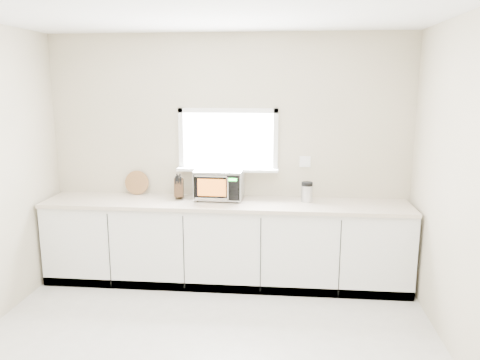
# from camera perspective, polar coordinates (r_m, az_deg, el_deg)

# --- Properties ---
(back_wall) EXTENTS (4.00, 0.17, 2.70)m
(back_wall) POSITION_cam_1_polar(r_m,az_deg,el_deg) (5.22, -1.42, 2.88)
(back_wall) COLOR beige
(back_wall) RESTS_ON ground
(cabinets) EXTENTS (3.92, 0.60, 0.88)m
(cabinets) POSITION_cam_1_polar(r_m,az_deg,el_deg) (5.16, -1.78, -7.82)
(cabinets) COLOR white
(cabinets) RESTS_ON ground
(countertop) EXTENTS (3.92, 0.64, 0.04)m
(countertop) POSITION_cam_1_polar(r_m,az_deg,el_deg) (5.02, -1.83, -2.89)
(countertop) COLOR beige
(countertop) RESTS_ON cabinets
(microwave) EXTENTS (0.52, 0.44, 0.33)m
(microwave) POSITION_cam_1_polar(r_m,az_deg,el_deg) (5.11, -2.51, -0.42)
(microwave) COLOR black
(microwave) RESTS_ON countertop
(knife_block) EXTENTS (0.12, 0.21, 0.29)m
(knife_block) POSITION_cam_1_polar(r_m,az_deg,el_deg) (5.18, -7.46, -0.92)
(knife_block) COLOR #442E18
(knife_block) RESTS_ON countertop
(cutting_board) EXTENTS (0.27, 0.07, 0.27)m
(cutting_board) POSITION_cam_1_polar(r_m,az_deg,el_deg) (5.45, -12.47, -0.32)
(cutting_board) COLOR #925B38
(cutting_board) RESTS_ON countertop
(coffee_grinder) EXTENTS (0.14, 0.14, 0.22)m
(coffee_grinder) POSITION_cam_1_polar(r_m,az_deg,el_deg) (5.05, 8.16, -1.43)
(coffee_grinder) COLOR #B9BCC1
(coffee_grinder) RESTS_ON countertop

